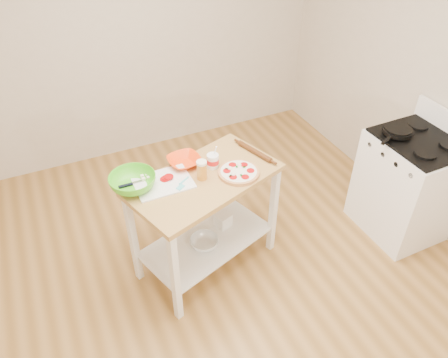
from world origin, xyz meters
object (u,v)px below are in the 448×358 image
spatula (182,184)px  yogurt_tub (213,161)px  cutting_board (163,182)px  green_bowl (133,182)px  gas_stove (406,185)px  pizza (238,172)px  knife (132,184)px  shelf_bin (223,220)px  rolling_pin (255,152)px  prep_island (205,204)px  shelf_glass_bowl (204,242)px  beer_pint (202,170)px  skillet (397,131)px  orange_bowl (184,161)px

spatula → yogurt_tub: size_ratio=0.67×
cutting_board → green_bowl: size_ratio=1.23×
gas_stove → pizza: size_ratio=3.68×
gas_stove → knife: size_ratio=4.10×
knife → green_bowl: bearing=-86.3°
spatula → shelf_bin: bearing=-13.2°
spatula → rolling_pin: bearing=-19.5°
prep_island → yogurt_tub: (0.11, 0.09, 0.31)m
gas_stove → rolling_pin: 1.41m
knife → shelf_glass_bowl: knife is taller
spatula → beer_pint: (0.16, 0.02, 0.06)m
prep_island → green_bowl: (-0.49, 0.10, 0.31)m
yogurt_tub → pizza: bearing=-49.3°
beer_pint → shelf_bin: beer_pint is taller
yogurt_tub → shelf_bin: bearing=4.6°
skillet → rolling_pin: skillet is taller
beer_pint → shelf_glass_bowl: bearing=-113.6°
prep_island → yogurt_tub: 0.34m
prep_island → gas_stove: bearing=-10.5°
spatula → gas_stove: bearing=-40.1°
prep_island → spatula: spatula is taller
prep_island → gas_stove: 1.78m
gas_stove → yogurt_tub: bearing=165.1°
cutting_board → shelf_glass_bowl: size_ratio=1.75×
gas_stove → orange_bowl: (-1.81, 0.53, 0.46)m
spatula → yogurt_tub: 0.31m
gas_stove → beer_pint: bearing=169.1°
green_bowl → shelf_bin: green_bowl is taller
gas_stove → green_bowl: size_ratio=3.41×
knife → shelf_glass_bowl: size_ratio=1.18×
skillet → knife: skillet is taller
prep_island → knife: 0.58m
cutting_board → yogurt_tub: yogurt_tub is taller
beer_pint → orange_bowl: bearing=104.6°
knife → beer_pint: size_ratio=1.81×
shelf_bin → orange_bowl: bearing=157.7°
green_bowl → shelf_glass_bowl: green_bowl is taller
gas_stove → green_bowl: (-2.23, 0.43, 0.48)m
green_bowl → beer_pint: bearing=-12.3°
beer_pint → yogurt_tub: size_ratio=0.78×
skillet → shelf_bin: skillet is taller
spatula → pizza: bearing=-37.2°
spatula → yogurt_tub: (0.28, 0.11, 0.04)m
rolling_pin → shelf_glass_bowl: 0.82m
beer_pint → rolling_pin: size_ratio=0.44×
gas_stove → shelf_glass_bowl: (-1.78, 0.27, -0.18)m
pizza → beer_pint: 0.27m
prep_island → skillet: bearing=-6.5°
green_bowl → yogurt_tub: (0.60, -0.01, 0.00)m
gas_stove → skillet: gas_stove is taller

